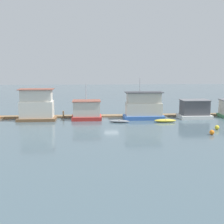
{
  "coord_description": "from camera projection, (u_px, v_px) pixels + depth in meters",
  "views": [
    {
      "loc": [
        -4.07,
        -54.41,
        9.5
      ],
      "look_at": [
        0.0,
        -1.0,
        1.4
      ],
      "focal_mm": 50.0,
      "sensor_mm": 36.0,
      "label": 1
    }
  ],
  "objects": [
    {
      "name": "ground_plane",
      "position": [
        112.0,
        119.0,
        55.36
      ],
      "size": [
        200.0,
        200.0,
        0.0
      ],
      "primitive_type": "plane",
      "color": "#475B66"
    },
    {
      "name": "houseboat_blue",
      "position": [
        144.0,
        107.0,
        55.06
      ],
      "size": [
        7.09,
        3.36,
        7.26
      ],
      "color": "#3866B7",
      "rests_on": "ground_plane"
    },
    {
      "name": "buoy_yellow",
      "position": [
        217.0,
        127.0,
        46.2
      ],
      "size": [
        0.66,
        0.66,
        0.66
      ],
      "primitive_type": "sphere",
      "color": "yellow",
      "rests_on": "ground_plane"
    },
    {
      "name": "houseboat_white",
      "position": [
        194.0,
        110.0,
        56.15
      ],
      "size": [
        5.65,
        4.05,
        3.33
      ],
      "color": "white",
      "rests_on": "ground_plane"
    },
    {
      "name": "dinghy_grey",
      "position": [
        119.0,
        121.0,
        51.92
      ],
      "size": [
        3.54,
        1.61,
        0.44
      ],
      "color": "gray",
      "rests_on": "ground_plane"
    },
    {
      "name": "dock_walkway",
      "position": [
        111.0,
        116.0,
        57.94
      ],
      "size": [
        59.6,
        1.84,
        0.3
      ],
      "primitive_type": "cube",
      "color": "#846B4C",
      "rests_on": "ground_plane"
    },
    {
      "name": "houseboat_red",
      "position": [
        87.0,
        110.0,
        54.74
      ],
      "size": [
        5.14,
        4.05,
        6.22
      ],
      "color": "red",
      "rests_on": "ground_plane"
    },
    {
      "name": "mooring_post_centre",
      "position": [
        63.0,
        115.0,
        56.06
      ],
      "size": [
        0.29,
        0.29,
        1.34
      ],
      "primitive_type": "cylinder",
      "color": "#846B4C",
      "rests_on": "ground_plane"
    },
    {
      "name": "dinghy_yellow",
      "position": [
        165.0,
        121.0,
        52.28
      ],
      "size": [
        3.69,
        1.18,
        0.53
      ],
      "color": "yellow",
      "rests_on": "ground_plane"
    },
    {
      "name": "houseboat_brown",
      "position": [
        37.0,
        106.0,
        53.88
      ],
      "size": [
        6.52,
        4.01,
        5.44
      ],
      "color": "brown",
      "rests_on": "ground_plane"
    },
    {
      "name": "buoy_orange",
      "position": [
        212.0,
        132.0,
        42.77
      ],
      "size": [
        0.68,
        0.68,
        0.68
      ],
      "primitive_type": "sphere",
      "color": "orange",
      "rests_on": "ground_plane"
    }
  ]
}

